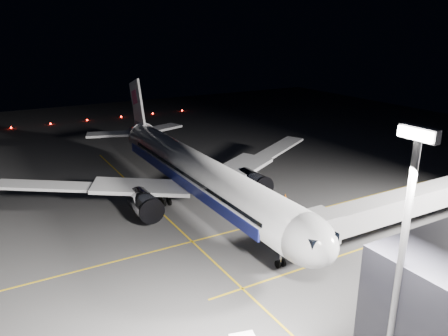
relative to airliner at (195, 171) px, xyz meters
name	(u,v)px	position (x,y,z in m)	size (l,w,h in m)	color
ground	(199,206)	(1.08, 0.00, -5.16)	(200.00, 200.00, 0.00)	#4C4C4F
guide_line_main	(233,231)	(11.08, 0.00, -5.16)	(0.25, 80.00, 0.01)	gold
guide_line_cross	(162,214)	(1.08, -6.00, -5.16)	(70.00, 0.25, 0.01)	gold
guide_line_side	(354,251)	(23.08, 10.00, -5.16)	(0.25, 40.00, 0.01)	gold
airliner	(195,171)	(0.00, 0.00, 0.00)	(61.48, 54.22, 16.64)	silver
jet_bridge	(404,204)	(23.08, 18.06, -0.58)	(3.60, 34.40, 6.30)	#B2B2B7
floodlight_mast_south	(401,260)	(41.08, -6.01, 7.21)	(2.40, 0.67, 20.70)	#59595E
taxiway_lights	(87,120)	(-70.92, 0.00, -4.94)	(0.44, 60.44, 0.44)	#FF140A
baggage_tug	(238,169)	(-9.13, 13.21, -4.45)	(2.45, 2.13, 1.56)	black
safety_cone_a	(209,189)	(-3.54, 4.18, -4.83)	(0.45, 0.45, 0.67)	orange
safety_cone_b	(285,195)	(4.88, 13.44, -4.83)	(0.44, 0.44, 0.66)	orange
safety_cone_c	(234,200)	(2.56, 5.35, -4.82)	(0.45, 0.45, 0.68)	orange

